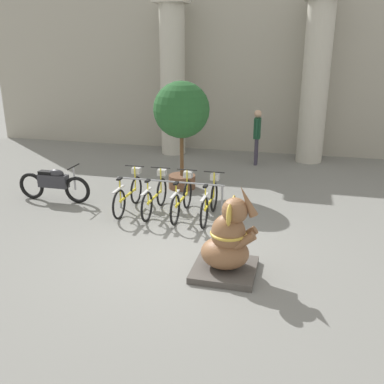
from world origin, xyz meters
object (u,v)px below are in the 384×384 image
object	(u,v)px
potted_tree	(181,114)
bicycle_1	(155,196)
motorcycle	(54,183)
bicycle_0	(129,194)
bicycle_2	(182,199)
person_pedestrian	(257,132)
bicycle_3	(210,202)
elephant_statue	(228,244)

from	to	relation	value
potted_tree	bicycle_1	bearing A→B (deg)	-93.14
bicycle_1	motorcycle	distance (m)	2.68
bicycle_0	bicycle_2	distance (m)	1.30
bicycle_1	bicycle_2	bearing A→B (deg)	-1.47
motorcycle	person_pedestrian	world-z (taller)	person_pedestrian
bicycle_2	motorcycle	xyz separation A→B (m)	(-3.33, 0.15, 0.05)
bicycle_3	person_pedestrian	size ratio (longest dim) A/B	0.97
bicycle_2	bicycle_3	xyz separation A→B (m)	(0.65, -0.04, 0.00)
motorcycle	person_pedestrian	size ratio (longest dim) A/B	1.10
elephant_statue	bicycle_1	bearing A→B (deg)	131.54
motorcycle	potted_tree	bearing A→B (deg)	32.58
bicycle_0	potted_tree	world-z (taller)	potted_tree
bicycle_2	motorcycle	bearing A→B (deg)	177.43
bicycle_3	potted_tree	bearing A→B (deg)	121.26
bicycle_2	person_pedestrian	bearing A→B (deg)	77.03
bicycle_1	bicycle_2	distance (m)	0.65
bicycle_2	motorcycle	world-z (taller)	bicycle_2
elephant_statue	motorcycle	distance (m)	5.39
motorcycle	potted_tree	size ratio (longest dim) A/B	0.68
bicycle_0	potted_tree	size ratio (longest dim) A/B	0.60
potted_tree	elephant_statue	bearing A→B (deg)	-65.02
bicycle_2	potted_tree	distance (m)	2.56
bicycle_1	motorcycle	size ratio (longest dim) A/B	0.88
bicycle_0	elephant_statue	xyz separation A→B (m)	(2.75, -2.36, 0.14)
bicycle_0	elephant_statue	bearing A→B (deg)	-40.63
bicycle_2	bicycle_3	size ratio (longest dim) A/B	1.00
bicycle_3	person_pedestrian	distance (m)	4.99
bicycle_0	potted_tree	xyz separation A→B (m)	(0.75, 1.92, 1.60)
potted_tree	motorcycle	bearing A→B (deg)	-147.42
motorcycle	person_pedestrian	distance (m)	6.53
bicycle_1	potted_tree	world-z (taller)	potted_tree
bicycle_0	person_pedestrian	distance (m)	5.49
elephant_statue	person_pedestrian	size ratio (longest dim) A/B	0.91
bicycle_2	potted_tree	bearing A→B (deg)	105.74
person_pedestrian	elephant_statue	bearing A→B (deg)	-87.43
bicycle_3	bicycle_0	bearing A→B (deg)	178.81
bicycle_2	person_pedestrian	xyz separation A→B (m)	(1.13, 4.89, 0.67)
bicycle_3	person_pedestrian	xyz separation A→B (m)	(0.48, 4.92, 0.67)
bicycle_0	bicycle_2	xyz separation A→B (m)	(1.30, -0.01, 0.00)
elephant_statue	bicycle_0	bearing A→B (deg)	139.37
person_pedestrian	motorcycle	bearing A→B (deg)	-133.24
bicycle_0	bicycle_3	world-z (taller)	same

